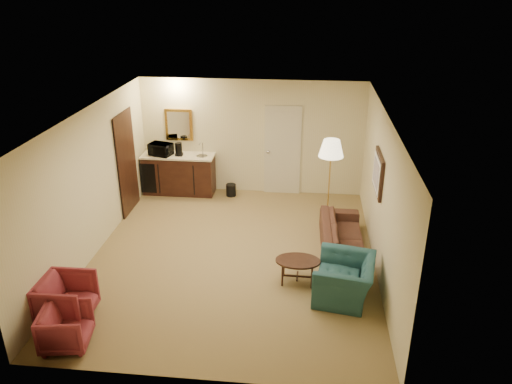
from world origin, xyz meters
TOP-DOWN VIEW (x-y plane):
  - ground at (0.00, 0.00)m, footprint 6.00×6.00m
  - room_walls at (-0.10, 0.77)m, footprint 5.02×6.01m
  - wetbar_cabinet at (-1.65, 2.72)m, footprint 1.64×0.58m
  - sofa at (1.95, 0.40)m, footprint 0.61×1.96m
  - teal_armchair at (1.90, -1.04)m, footprint 0.81×1.10m
  - rose_chair_near at (-2.15, -2.00)m, footprint 0.69×0.73m
  - rose_chair_far at (-1.90, -2.55)m, footprint 0.67×0.70m
  - coffee_table at (1.17, -0.70)m, footprint 0.74×0.51m
  - floor_lamp at (1.70, 1.40)m, footprint 0.51×0.51m
  - waste_bin at (-0.44, 2.65)m, footprint 0.25×0.25m
  - microwave at (-2.03, 2.67)m, footprint 0.55×0.40m
  - coffee_maker at (-1.61, 2.68)m, footprint 0.19×0.19m

SIDE VIEW (x-z plane):
  - ground at x=0.00m, z-range 0.00..0.00m
  - waste_bin at x=-0.44m, z-range 0.00..0.28m
  - coffee_table at x=1.17m, z-range 0.00..0.42m
  - rose_chair_far at x=-1.90m, z-range 0.00..0.63m
  - rose_chair_near at x=-2.15m, z-range 0.00..0.74m
  - sofa at x=1.95m, z-range 0.00..0.76m
  - teal_armchair at x=1.90m, z-range 0.00..0.88m
  - wetbar_cabinet at x=-1.65m, z-range 0.00..0.92m
  - floor_lamp at x=1.70m, z-range 0.00..1.81m
  - coffee_maker at x=-1.61m, z-range 0.92..1.21m
  - microwave at x=-2.03m, z-range 0.92..1.26m
  - room_walls at x=-0.10m, z-range 0.41..3.02m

